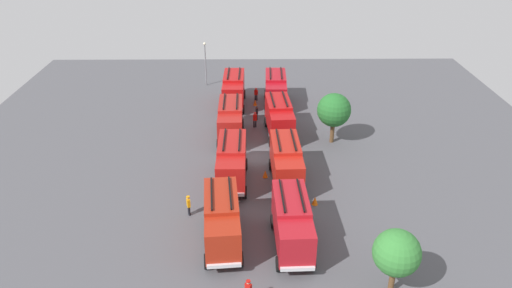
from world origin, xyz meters
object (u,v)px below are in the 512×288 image
at_px(fire_truck_2, 232,161).
at_px(fire_truck_4, 276,89).
at_px(fire_truck_5, 279,117).
at_px(fire_truck_7, 292,222).
at_px(traffic_cone_0, 255,103).
at_px(traffic_cone_2, 265,174).
at_px(fire_truck_3, 222,219).
at_px(tree_0, 334,110).
at_px(firefighter_4, 255,119).
at_px(fire_truck_6, 286,161).
at_px(firefighter_2, 257,112).
at_px(firefighter_3, 189,204).
at_px(fire_truck_0, 234,89).
at_px(fire_truck_1, 231,119).
at_px(firefighter_1, 256,94).
at_px(lamppost, 205,60).
at_px(traffic_cone_1, 315,201).
at_px(tree_1, 397,253).

relative_size(fire_truck_2, fire_truck_4, 0.99).
xyz_separation_m(fire_truck_5, fire_truck_7, (18.71, -0.07, 0.00)).
relative_size(traffic_cone_0, traffic_cone_2, 1.01).
height_order(fire_truck_4, fire_truck_5, same).
height_order(fire_truck_2, traffic_cone_0, fire_truck_2).
bearing_deg(fire_truck_7, fire_truck_5, 177.76).
bearing_deg(fire_truck_7, fire_truck_3, -95.97).
distance_m(fire_truck_7, tree_0, 17.91).
relative_size(fire_truck_4, fire_truck_7, 1.00).
bearing_deg(fire_truck_2, firefighter_4, 169.67).
distance_m(fire_truck_6, firefighter_2, 13.97).
xyz_separation_m(fire_truck_4, firefighter_3, (23.27, -8.21, -1.13)).
bearing_deg(firefighter_4, fire_truck_0, -170.25).
xyz_separation_m(fire_truck_1, fire_truck_3, (17.80, 0.01, 0.00)).
bearing_deg(fire_truck_6, firefighter_4, -168.65).
distance_m(fire_truck_6, traffic_cone_0, 18.28).
xyz_separation_m(fire_truck_5, firefighter_1, (-9.96, -2.41, -1.24)).
bearing_deg(lamppost, firefighter_2, 30.54).
xyz_separation_m(firefighter_1, traffic_cone_2, (18.87, 0.65, -0.56)).
bearing_deg(fire_truck_1, firefighter_4, 133.18).
bearing_deg(fire_truck_1, fire_truck_7, 15.53).
bearing_deg(traffic_cone_0, fire_truck_0, -93.93).
height_order(firefighter_3, tree_0, tree_0).
bearing_deg(firefighter_2, traffic_cone_0, 85.73).
xyz_separation_m(fire_truck_1, traffic_cone_1, (12.83, 7.61, -1.78)).
height_order(tree_0, tree_1, tree_0).
bearing_deg(fire_truck_7, fire_truck_4, 177.80).
bearing_deg(traffic_cone_2, firefighter_3, -47.69).
bearing_deg(fire_truck_0, traffic_cone_0, 86.80).
relative_size(firefighter_3, traffic_cone_2, 2.57).
bearing_deg(fire_truck_4, fire_truck_6, 1.72).
height_order(firefighter_4, tree_1, tree_1).
bearing_deg(lamppost, traffic_cone_1, 21.79).
xyz_separation_m(firefighter_4, traffic_cone_0, (-6.35, 0.08, -0.67)).
height_order(fire_truck_7, lamppost, lamppost).
distance_m(fire_truck_2, traffic_cone_0, 18.15).
relative_size(fire_truck_0, traffic_cone_1, 9.65).
distance_m(fire_truck_6, tree_0, 9.74).
bearing_deg(firefighter_4, lamppost, -165.90).
height_order(fire_truck_2, traffic_cone_2, fire_truck_2).
relative_size(fire_truck_2, firefighter_1, 4.41).
relative_size(fire_truck_4, firefighter_4, 3.99).
bearing_deg(fire_truck_6, lamppost, -161.61).
height_order(tree_1, traffic_cone_0, tree_1).
bearing_deg(traffic_cone_2, fire_truck_1, -157.25).
bearing_deg(fire_truck_0, firefighter_1, 118.64).
relative_size(fire_truck_2, lamppost, 1.20).
bearing_deg(fire_truck_0, fire_truck_6, 16.99).
distance_m(fire_truck_2, fire_truck_7, 10.25).
relative_size(firefighter_3, tree_0, 0.33).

